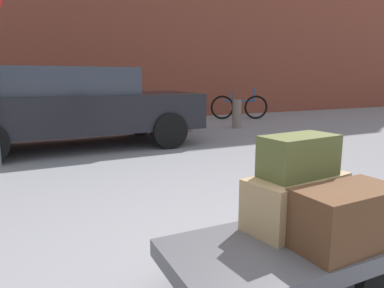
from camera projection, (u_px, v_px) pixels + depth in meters
name	position (u px, v px, depth m)	size (l,w,h in m)	color
luggage_cart	(284.00, 254.00, 1.95)	(1.34, 0.70, 0.34)	#4C4C51
duffel_bag_tan_front_right	(296.00, 200.00, 2.14)	(0.68, 0.31, 0.31)	#9E7F56
duffel_bag_brown_stacked_top	(347.00, 217.00, 1.87)	(0.60, 0.31, 0.33)	#51331E
duffel_bag_olive_topmost_pile	(299.00, 156.00, 2.09)	(0.47, 0.25, 0.25)	#4C5128
parked_car	(74.00, 105.00, 6.20)	(4.34, 2.00, 1.42)	black
bicycle_leaning	(239.00, 107.00, 10.65)	(1.65, 0.72, 0.96)	black
bollard_kerb_near	(189.00, 116.00, 8.18)	(0.22, 0.22, 0.70)	#72665B
bollard_kerb_mid	(237.00, 114.00, 8.74)	(0.22, 0.22, 0.70)	#72665B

